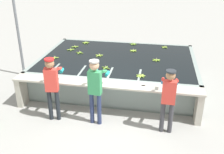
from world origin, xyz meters
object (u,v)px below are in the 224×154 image
Objects in this scene: worker_2 at (169,95)px; banana_bunch_floating_6 at (105,68)px; worker_1 at (95,86)px; knife_0 at (146,85)px; banana_bunch_floating_10 at (141,76)px; banana_bunch_floating_2 at (156,60)px; banana_bunch_floating_1 at (133,51)px; worker_0 at (52,83)px; banana_bunch_floating_0 at (164,47)px; banana_bunch_floating_7 at (71,50)px; banana_bunch_floating_4 at (86,43)px; support_post_left at (18,32)px; banana_bunch_floating_11 at (79,53)px; banana_bunch_floating_9 at (99,55)px; banana_bunch_floating_5 at (133,44)px; banana_bunch_floating_8 at (75,47)px; banana_bunch_floating_3 at (55,58)px.

worker_2 reaches higher than banana_bunch_floating_6.
knife_0 is (1.21, 0.58, -0.16)m from worker_1.
banana_bunch_floating_2 is at bearing 73.91° from banana_bunch_floating_10.
worker_0 is at bearing -117.01° from banana_bunch_floating_1.
banana_bunch_floating_2 is (-0.26, -1.42, -0.00)m from banana_bunch_floating_0.
worker_2 is at bearing -88.53° from banana_bunch_floating_0.
worker_0 is 6.39× the size of banana_bunch_floating_7.
banana_bunch_floating_10 is at bearing -103.17° from banana_bunch_floating_0.
worker_1 is 6.18× the size of banana_bunch_floating_4.
worker_0 reaches higher than banana_bunch_floating_7.
support_post_left is at bearing 157.04° from knife_0.
worker_2 is 5.88× the size of banana_bunch_floating_10.
banana_bunch_floating_6 is at bearing -16.44° from support_post_left.
banana_bunch_floating_10 is 0.99× the size of banana_bunch_floating_11.
banana_bunch_floating_10 is at bearing -106.09° from banana_bunch_floating_2.
worker_2 reaches higher than knife_0.
worker_0 is at bearing -178.74° from worker_1.
worker_2 is at bearing -57.73° from banana_bunch_floating_10.
banana_bunch_floating_2 is at bearing -2.89° from banana_bunch_floating_9.
banana_bunch_floating_5 is 2.24m from banana_bunch_floating_8.
banana_bunch_floating_6 is 1.04× the size of banana_bunch_floating_8.
worker_0 is 6.10× the size of banana_bunch_floating_4.
banana_bunch_floating_11 is at bearing -84.73° from banana_bunch_floating_4.
banana_bunch_floating_9 is at bearing 136.82° from banana_bunch_floating_10.
banana_bunch_floating_6 is at bearing 92.56° from worker_1.
banana_bunch_floating_4 is 0.98m from banana_bunch_floating_7.
banana_bunch_floating_6 is (1.06, 1.57, -0.14)m from worker_0.
support_post_left reaches higher than banana_bunch_floating_9.
banana_bunch_floating_10 is at bearing -17.85° from banana_bunch_floating_3.
knife_0 is at bearing -72.11° from banana_bunch_floating_10.
worker_0 reaches higher than banana_bunch_floating_11.
banana_bunch_floating_4 is 2.72m from banana_bunch_floating_6.
banana_bunch_floating_7 is 3.28m from banana_bunch_floating_10.
banana_bunch_floating_4 is at bearing 71.65° from banana_bunch_floating_7.
worker_2 is at bearing -51.68° from banana_bunch_floating_4.
banana_bunch_floating_5 is at bearing 68.63° from worker_0.
banana_bunch_floating_10 is at bearing -43.18° from banana_bunch_floating_9.
banana_bunch_floating_5 is (-0.09, 0.79, 0.00)m from banana_bunch_floating_1.
banana_bunch_floating_9 is 2.92m from support_post_left.
knife_0 is at bearing -36.99° from banana_bunch_floating_6.
banana_bunch_floating_8 and banana_bunch_floating_10 have the same top height.
banana_bunch_floating_10 is (-0.39, -1.35, -0.00)m from banana_bunch_floating_2.
support_post_left reaches higher than worker_0.
worker_2 is 0.51× the size of support_post_left.
banana_bunch_floating_4 is at bearing 95.27° from banana_bunch_floating_11.
worker_0 is at bearing -87.31° from banana_bunch_floating_11.
worker_1 is 4.23m from support_post_left.
banana_bunch_floating_2 and banana_bunch_floating_7 have the same top height.
banana_bunch_floating_7 and banana_bunch_floating_9 have the same top height.
worker_0 is 6.21× the size of banana_bunch_floating_9.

